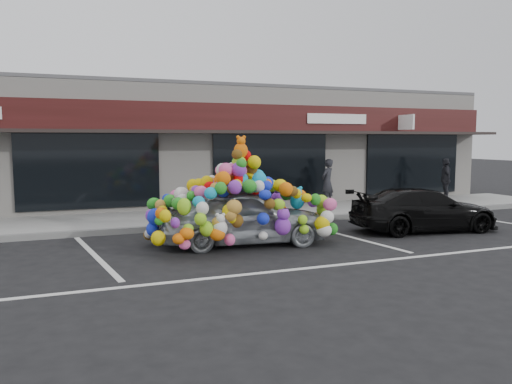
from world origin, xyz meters
name	(u,v)px	position (x,y,z in m)	size (l,w,h in m)	color
ground	(243,246)	(0.00, 0.00, 0.00)	(90.00, 90.00, 0.00)	black
shop_building	(168,146)	(0.00, 8.44, 2.16)	(24.00, 7.20, 4.31)	silver
sidewalk	(198,217)	(0.00, 4.00, 0.07)	(26.00, 3.00, 0.15)	gray
kerb	(212,225)	(0.00, 2.50, 0.07)	(26.00, 0.18, 0.16)	slate
parking_stripe_left	(95,256)	(-3.20, 0.20, 0.00)	(0.12, 4.40, 0.01)	silver
parking_stripe_mid	(345,236)	(2.80, 0.20, 0.00)	(0.12, 4.40, 0.01)	silver
parking_stripe_right	(507,223)	(8.20, 0.20, 0.00)	(0.12, 4.40, 0.01)	silver
lane_line	(377,261)	(2.00, -2.30, 0.00)	(14.00, 0.12, 0.01)	silver
toy_car	(242,210)	(0.03, 0.18, 0.81)	(2.80, 4.29, 2.39)	#AFB7BA
black_sedan	(424,210)	(5.08, 0.05, 0.57)	(3.91, 1.59, 1.13)	black
pedestrian_a	(327,182)	(4.83, 4.76, 0.94)	(0.58, 0.38, 1.59)	black
pedestrian_c	(445,179)	(9.47, 4.16, 0.93)	(0.38, 0.92, 1.57)	black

